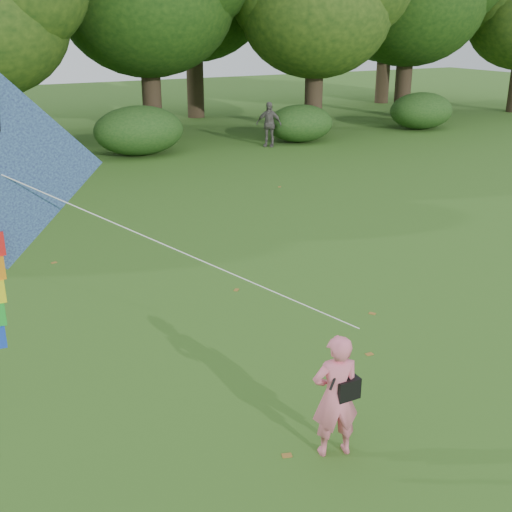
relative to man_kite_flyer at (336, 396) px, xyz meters
name	(u,v)px	position (x,y,z in m)	size (l,w,h in m)	color
ground	(343,398)	(0.80, 0.93, -0.79)	(100.00, 100.00, 0.00)	#265114
man_kite_flyer	(336,396)	(0.00, 0.00, 0.00)	(0.57, 0.38, 1.58)	#EA6E85
bystander_right	(269,124)	(9.08, 18.00, 0.13)	(1.07, 0.45, 1.83)	#635D58
crossbody_bag	(346,387)	(0.12, -0.03, 0.10)	(0.43, 0.20, 0.67)	black
tree_line	(63,3)	(2.47, 23.81, 4.81)	(54.70, 15.30, 9.48)	#3A2D1E
shrub_band	(41,142)	(0.08, 18.53, 0.07)	(39.15, 3.22, 1.88)	#264919
fallen_leaves	(136,295)	(-0.63, 5.67, -0.78)	(11.22, 14.33, 0.01)	olive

